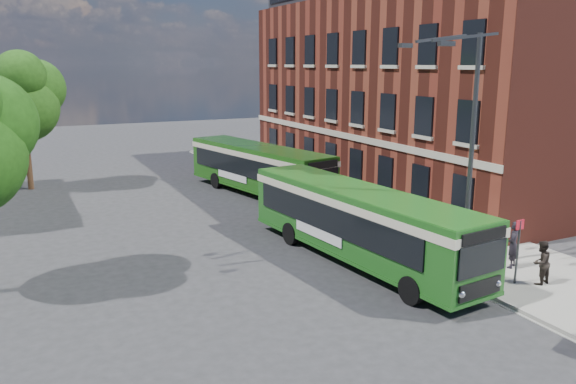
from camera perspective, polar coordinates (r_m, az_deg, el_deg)
ground at (r=21.95m, az=3.58°, el=-8.25°), size 120.00×120.00×0.00m
pavement at (r=31.93m, az=7.51°, el=-1.40°), size 6.00×48.00×0.15m
kerb_line at (r=30.43m, az=2.69°, el=-2.16°), size 0.12×48.00×0.01m
brick_office at (r=38.34m, az=13.42°, el=11.16°), size 12.10×26.00×14.20m
street_lamp at (r=21.97m, az=17.47°, el=4.14°), size 2.96×2.38×9.00m
bus_stop_sign at (r=21.74m, az=22.32°, el=-5.23°), size 0.35×0.08×2.52m
bus_front at (r=22.84m, az=7.20°, el=-2.63°), size 3.86×12.53×3.02m
bus_rear at (r=34.45m, az=-3.01°, el=2.74°), size 4.98×12.28×3.02m
pedestrian_a at (r=23.48m, az=21.90°, el=-4.98°), size 0.81×0.72×1.85m
pedestrian_b at (r=22.19m, az=24.31°, el=-6.54°), size 0.86×0.71×1.62m
tree_right at (r=39.07m, az=-25.34°, el=8.79°), size 5.18×4.92×8.74m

